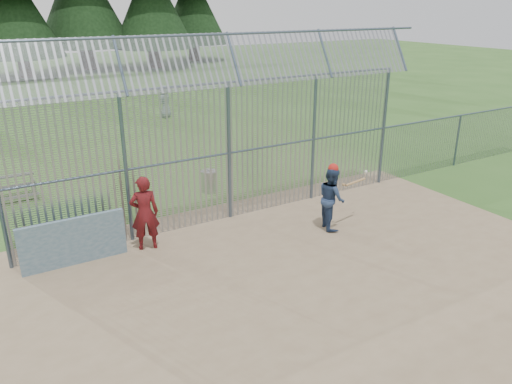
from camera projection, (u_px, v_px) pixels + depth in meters
ground at (298, 267)px, 12.14m from camera, size 120.00×120.00×0.00m
dirt_infield at (310, 276)px, 11.73m from camera, size 14.00×10.00×0.02m
dugout_wall at (74, 241)px, 12.05m from camera, size 2.50×0.12×1.20m
batter at (332, 198)px, 13.93m from camera, size 0.91×1.03×1.78m
onlooker at (145, 213)px, 12.69m from camera, size 0.81×0.62×1.98m
bg_kid_standing at (165, 102)px, 27.62m from camera, size 1.04×0.96×1.78m
batting_gear at (337, 171)px, 13.69m from camera, size 1.43×0.41×0.66m
trash_can at (209, 181)px, 16.84m from camera, size 0.56×0.56×0.82m
backstop_fence at (283, 133)px, 14.92m from camera, size 20.09×0.81×5.30m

